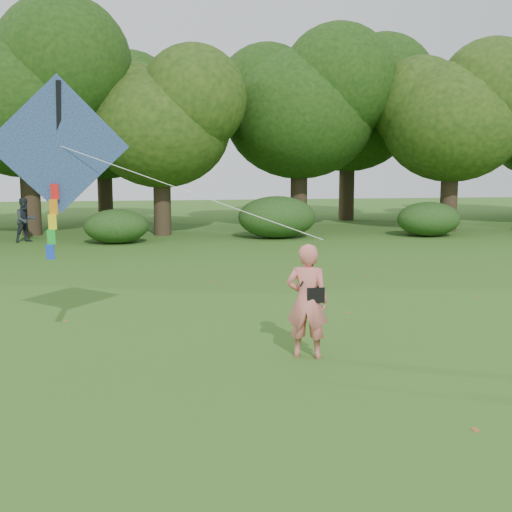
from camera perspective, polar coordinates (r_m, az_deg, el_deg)
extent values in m
plane|color=#265114|center=(10.97, 5.63, -9.15)|extent=(100.00, 100.00, 0.00)
imported|color=#E3706A|center=(10.85, 4.57, -4.01)|extent=(0.83, 0.70, 1.95)
imported|color=#252B32|center=(28.89, -19.82, 3.03)|extent=(1.15, 1.10, 1.87)
cube|color=black|center=(10.83, 5.23, -3.41)|extent=(0.30, 0.20, 0.26)
cylinder|color=black|center=(10.72, 4.65, -1.47)|extent=(0.33, 0.14, 0.47)
cube|color=#263FA4|center=(11.47, -17.13, 9.38)|extent=(2.33, 0.37, 2.33)
cube|color=black|center=(11.50, -17.12, 9.38)|extent=(0.21, 0.50, 2.11)
cylinder|color=white|center=(10.84, -5.90, 5.66)|extent=(4.32, 1.18, 1.57)
cube|color=red|center=(11.51, -17.46, 5.49)|extent=(0.14, 0.06, 0.26)
cube|color=orange|center=(11.53, -17.55, 4.19)|extent=(0.14, 0.06, 0.26)
cube|color=yellow|center=(11.55, -17.64, 2.90)|extent=(0.14, 0.06, 0.26)
cube|color=green|center=(11.58, -17.73, 1.62)|extent=(0.14, 0.06, 0.26)
cube|color=blue|center=(11.61, -17.83, 0.34)|extent=(0.14, 0.06, 0.26)
cylinder|color=#3A2D1E|center=(31.54, -19.41, 5.24)|extent=(0.88, 0.88, 3.85)
ellipsoid|color=#1E3F11|center=(31.63, -19.77, 12.72)|extent=(8.00, 8.00, 6.80)
cylinder|color=#3A2D1E|center=(30.14, -8.33, 4.84)|extent=(0.80, 0.80, 3.15)
ellipsoid|color=#1E3F11|center=(30.14, -8.47, 11.18)|extent=(6.40, 6.40, 5.44)
cylinder|color=#3A2D1E|center=(33.06, 3.83, 5.64)|extent=(0.86, 0.86, 3.67)
ellipsoid|color=#1E3F11|center=(33.12, 3.89, 12.44)|extent=(7.60, 7.60, 6.46)
cylinder|color=#3A2D1E|center=(33.13, 16.77, 5.11)|extent=(0.83, 0.83, 3.43)
ellipsoid|color=#1E3F11|center=(33.16, 17.03, 11.30)|extent=(6.80, 6.80, 5.78)
cylinder|color=#3A2D1E|center=(37.67, -13.26, 5.61)|extent=(0.84, 0.84, 3.50)
ellipsoid|color=#1E3F11|center=(37.71, -13.45, 11.19)|extent=(7.00, 7.00, 5.95)
cylinder|color=#3A2D1E|center=(38.47, 8.06, 6.18)|extent=(0.90, 0.90, 4.02)
ellipsoid|color=#1E3F11|center=(38.56, 8.18, 12.37)|extent=(7.80, 7.80, 6.63)
ellipsoid|color=#264919|center=(27.33, -12.32, 2.59)|extent=(2.66, 2.09, 1.42)
ellipsoid|color=#264919|center=(28.68, 1.87, 3.48)|extent=(3.50, 2.75, 1.88)
ellipsoid|color=#264919|center=(30.44, 15.10, 3.19)|extent=(2.94, 2.31, 1.58)
cube|color=brown|center=(19.30, 3.99, -1.59)|extent=(0.14, 0.11, 0.01)
cube|color=brown|center=(8.63, 18.92, -14.41)|extent=(0.09, 0.13, 0.01)
cube|color=brown|center=(18.04, -3.91, -2.27)|extent=(0.14, 0.14, 0.01)
cube|color=brown|center=(13.20, 3.47, -6.13)|extent=(0.11, 0.14, 0.01)
cube|color=brown|center=(14.41, 8.20, -4.98)|extent=(0.13, 0.10, 0.01)
cube|color=brown|center=(14.05, -16.53, -5.57)|extent=(0.13, 0.10, 0.01)
cube|color=brown|center=(21.19, 4.67, -0.72)|extent=(0.11, 0.14, 0.01)
cube|color=brown|center=(19.22, 9.83, -1.73)|extent=(0.13, 0.10, 0.01)
cube|color=brown|center=(16.93, 19.18, -3.39)|extent=(0.10, 0.13, 0.01)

